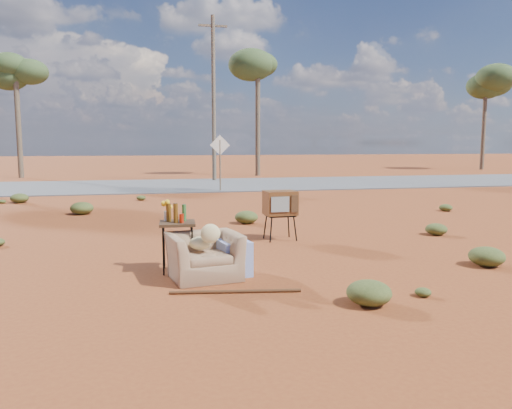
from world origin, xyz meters
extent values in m
plane|color=brown|center=(0.00, 0.00, 0.00)|extent=(140.00, 140.00, 0.00)
cube|color=#565659|center=(0.00, 15.00, 0.02)|extent=(140.00, 7.00, 0.04)
imported|color=#8C6A4C|center=(-0.53, -0.47, 0.42)|extent=(1.06, 0.78, 0.85)
ellipsoid|color=#D0BD7F|center=(-0.59, -0.43, 0.49)|extent=(0.31, 0.31, 0.18)
ellipsoid|color=#D0BD7F|center=(-0.46, -0.62, 0.66)|extent=(0.27, 0.14, 0.27)
cube|color=#203C93|center=(-0.10, -0.31, 0.25)|extent=(0.50, 0.69, 0.50)
cube|color=black|center=(1.22, 1.99, 0.48)|extent=(0.56, 0.44, 0.03)
cylinder|color=black|center=(0.99, 1.79, 0.24)|extent=(0.03, 0.03, 0.48)
cylinder|color=black|center=(1.48, 1.82, 0.24)|extent=(0.03, 0.03, 0.48)
cylinder|color=black|center=(0.97, 2.17, 0.24)|extent=(0.03, 0.03, 0.48)
cylinder|color=black|center=(1.46, 2.20, 0.24)|extent=(0.03, 0.03, 0.48)
cube|color=#5E3317|center=(1.22, 1.99, 0.73)|extent=(0.63, 0.50, 0.46)
cube|color=gray|center=(1.16, 1.75, 0.73)|extent=(0.36, 0.04, 0.29)
cube|color=#472D19|center=(1.45, 1.76, 0.73)|extent=(0.14, 0.03, 0.33)
cube|color=#3A2515|center=(-0.87, -0.01, 0.72)|extent=(0.54, 0.54, 0.04)
cylinder|color=black|center=(-1.09, -0.20, 0.36)|extent=(0.02, 0.02, 0.72)
cylinder|color=black|center=(-0.68, -0.23, 0.36)|extent=(0.02, 0.02, 0.72)
cylinder|color=black|center=(-1.06, 0.21, 0.36)|extent=(0.02, 0.02, 0.72)
cylinder|color=black|center=(-0.65, 0.18, 0.36)|extent=(0.02, 0.02, 0.72)
cylinder|color=#4E300D|center=(-0.99, 0.05, 0.87)|extent=(0.07, 0.07, 0.27)
cylinder|color=#4E300D|center=(-0.90, -0.09, 0.88)|extent=(0.07, 0.07, 0.29)
cylinder|color=#295B27|center=(-0.76, 0.09, 0.86)|extent=(0.06, 0.06, 0.25)
cylinder|color=red|center=(-0.81, -0.12, 0.80)|extent=(0.07, 0.07, 0.13)
cylinder|color=silver|center=(-1.01, 0.15, 0.81)|extent=(0.08, 0.08, 0.14)
ellipsoid|color=yellow|center=(-1.01, 0.15, 0.97)|extent=(0.16, 0.16, 0.12)
cylinder|color=#502B15|center=(-0.23, -1.27, 0.02)|extent=(1.65, 0.30, 0.04)
cylinder|color=brown|center=(1.50, 12.00, 1.00)|extent=(0.06, 0.06, 2.00)
cube|color=silver|center=(1.50, 12.00, 1.80)|extent=(0.78, 0.04, 0.78)
cylinder|color=brown|center=(-8.00, 22.00, 3.00)|extent=(0.28, 0.28, 6.00)
ellipsoid|color=#42552B|center=(-8.00, 22.00, 5.50)|extent=(3.20, 3.20, 2.20)
cylinder|color=brown|center=(5.00, 21.00, 3.50)|extent=(0.28, 0.28, 7.00)
ellipsoid|color=#42552B|center=(5.00, 21.00, 6.50)|extent=(3.20, 3.20, 2.20)
cylinder|color=brown|center=(22.00, 24.00, 3.25)|extent=(0.28, 0.28, 6.50)
ellipsoid|color=#42552B|center=(22.00, 24.00, 6.00)|extent=(3.20, 3.20, 2.20)
cylinder|color=brown|center=(2.00, 17.50, 4.00)|extent=(0.20, 0.20, 8.00)
cube|color=brown|center=(2.00, 17.50, 7.50)|extent=(1.40, 0.10, 0.10)
ellipsoid|color=#4A5324|center=(4.50, 1.80, 0.12)|extent=(0.44, 0.44, 0.24)
ellipsoid|color=#4A5324|center=(-3.00, 6.50, 0.17)|extent=(0.60, 0.60, 0.33)
ellipsoid|color=#4A5324|center=(6.80, 5.00, 0.10)|extent=(0.36, 0.36, 0.20)
ellipsoid|color=#4A5324|center=(3.20, 8.00, 0.11)|extent=(0.40, 0.40, 0.22)
ellipsoid|color=#4A5324|center=(-1.50, 9.50, 0.08)|extent=(0.30, 0.30, 0.17)
camera|label=1|loc=(-1.28, -7.28, 1.88)|focal=35.00mm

